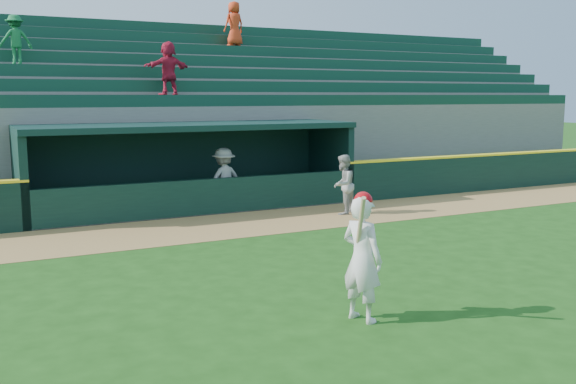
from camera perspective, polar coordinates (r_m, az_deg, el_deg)
name	(u,v)px	position (r m, az deg, el deg)	size (l,w,h in m)	color
ground	(327,273)	(11.98, 3.51, -7.18)	(120.00, 120.00, 0.00)	#194411
warning_track	(229,225)	(16.27, -5.30, -2.96)	(40.00, 3.00, 0.01)	olive
field_wall_right	(528,170)	(24.64, 20.59, 1.86)	(15.50, 0.30, 1.20)	black
wall_stripe_right	(529,152)	(24.58, 20.67, 3.31)	(15.50, 0.32, 0.06)	yellow
dugout_player_front	(343,185)	(17.69, 4.92, 0.66)	(0.80, 0.62, 1.65)	gray
dugout_player_inside	(224,179)	(18.33, -5.72, 1.14)	(1.15, 0.66, 1.78)	#999994
dugout	(188,161)	(18.96, -8.84, 2.75)	(9.40, 2.80, 2.46)	slate
stands	(146,120)	(23.26, -12.53, 6.27)	(34.50, 6.31, 7.46)	slate
batter_at_plate	(362,257)	(9.34, 6.61, -5.73)	(0.63, 0.85, 1.92)	silver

